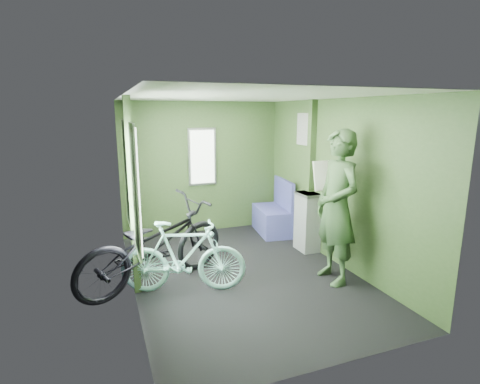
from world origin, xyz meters
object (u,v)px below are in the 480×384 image
object	(u,v)px
bicycle_black	(157,285)
passenger	(337,207)
bench_seat	(274,217)
bicycle_mint	(185,291)
waste_box	(307,222)

from	to	relation	value
bicycle_black	passenger	size ratio (longest dim) A/B	1.07
bench_seat	passenger	bearing A→B (deg)	-86.19
bicycle_mint	bench_seat	world-z (taller)	bench_seat
bicycle_black	waste_box	bearing A→B (deg)	-104.24
waste_box	bench_seat	bearing A→B (deg)	96.76
bicycle_black	bicycle_mint	size ratio (longest dim) A/B	1.39
bicycle_black	waste_box	distance (m)	2.46
waste_box	bench_seat	xyz separation A→B (m)	(-0.11, 0.96, -0.18)
bicycle_black	bench_seat	world-z (taller)	bench_seat
bicycle_black	bicycle_mint	bearing A→B (deg)	-159.17
waste_box	passenger	bearing A→B (deg)	-102.44
bicycle_black	bench_seat	xyz separation A→B (m)	(2.27, 1.39, 0.28)
bicycle_mint	passenger	size ratio (longest dim) A/B	0.77
bench_seat	bicycle_black	bearing A→B (deg)	-141.23
waste_box	bench_seat	distance (m)	0.98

